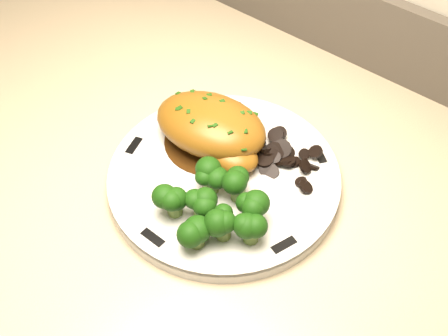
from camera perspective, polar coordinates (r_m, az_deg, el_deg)
The scene contains 10 objects.
plate at distance 0.70m, azimuth 0.00°, elevation -1.05°, with size 0.29×0.29×0.02m, color silver.
rim_accent_0 at distance 0.73m, azimuth 9.66°, elevation 1.35°, with size 0.03×0.01×0.00m, color black.
rim_accent_1 at distance 0.78m, azimuth 0.61°, elevation 6.47°, with size 0.03×0.01×0.00m, color black.
rim_accent_2 at distance 0.74m, azimuth -9.13°, elevation 2.26°, with size 0.03×0.01×0.00m, color black.
rim_accent_3 at distance 0.64m, azimuth -7.25°, elevation -7.04°, with size 0.03×0.01×0.00m, color black.
rim_accent_4 at distance 0.63m, azimuth 6.11°, elevation -7.79°, with size 0.03×0.01×0.00m, color black.
gravy_pool at distance 0.73m, azimuth -1.32°, elevation 2.78°, with size 0.12×0.12×0.00m, color #351D09.
chicken_breast at distance 0.71m, azimuth -1.11°, elevation 4.03°, with size 0.17×0.13×0.06m.
mushroom_pile at distance 0.71m, azimuth 6.24°, elevation 0.77°, with size 0.09×0.07×0.02m.
broccoli_florets at distance 0.63m, azimuth -0.58°, elevation -3.99°, with size 0.12×0.11×0.04m.
Camera 1 is at (0.22, 1.32, 1.42)m, focal length 45.00 mm.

